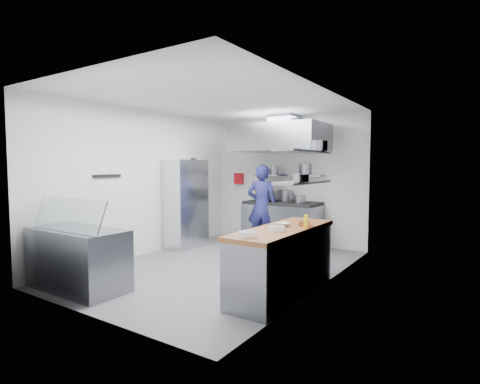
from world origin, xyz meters
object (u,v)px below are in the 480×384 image
Objects in this scene: wire_rack at (186,204)px; chef at (262,206)px; display_case at (78,259)px; gas_range at (282,225)px.

chef is at bearing 33.51° from wire_rack.
wire_rack is at bearing 100.51° from display_case.
display_case is (0.53, -2.86, -0.50)m from wire_rack.
wire_rack reaches higher than display_case.
wire_rack is at bearing -142.65° from gas_range.
wire_rack is 1.23× the size of display_case.
gas_range is at bearing 37.35° from wire_rack.
wire_rack reaches higher than gas_range.
gas_range is 4.25m from display_case.
gas_range is 0.91× the size of chef.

